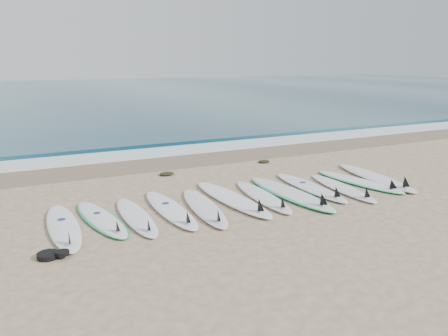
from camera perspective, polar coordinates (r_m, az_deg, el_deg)
name	(u,v)px	position (r m, az deg, el deg)	size (l,w,h in m)	color
ground	(248,201)	(9.21, 3.14, -4.32)	(120.00, 120.00, 0.00)	tan
ocean	(65,94)	(40.46, -20.01, 9.10)	(120.00, 55.00, 0.03)	#225565
wet_sand_band	(180,161)	(12.81, -5.76, 0.91)	(120.00, 1.80, 0.01)	#74644D
foam_band	(165,152)	(14.10, -7.73, 2.13)	(120.00, 1.40, 0.04)	silver
wave_crest	(151,143)	(15.50, -9.49, 3.25)	(120.00, 1.00, 0.10)	#225565
surfboard_0	(64,227)	(8.16, -20.21, -7.23)	(0.53, 2.52, 0.32)	white
surfboard_1	(102,219)	(8.38, -15.69, -6.41)	(0.89, 2.38, 0.29)	white
surfboard_2	(137,217)	(8.31, -11.33, -6.28)	(0.49, 2.34, 0.30)	white
surfboard_3	(171,209)	(8.58, -6.93, -5.40)	(0.57, 2.57, 0.33)	white
surfboard_4	(205,207)	(8.64, -2.53, -5.17)	(0.81, 2.57, 0.32)	silver
surfboard_5	(233,199)	(9.12, 1.24, -4.06)	(0.81, 2.89, 0.37)	white
surfboard_6	(264,197)	(9.34, 5.19, -3.74)	(0.71, 2.50, 0.32)	white
surfboard_7	(291,193)	(9.63, 8.77, -3.29)	(0.83, 2.95, 0.37)	silver
surfboard_8	(311,187)	(10.16, 11.32, -2.48)	(0.59, 2.64, 0.34)	white
surfboard_9	(343,188)	(10.28, 15.33, -2.54)	(0.73, 2.45, 0.31)	white
surfboard_10	(360,182)	(10.95, 17.34, -1.71)	(1.00, 2.55, 0.32)	white
surfboard_11	(377,177)	(11.40, 19.34, -1.17)	(0.95, 2.96, 0.37)	white
seaweed_near	(167,174)	(11.30, -7.50, -0.75)	(0.39, 0.30, 0.08)	black
seaweed_far	(264,161)	(12.62, 5.25, 0.85)	(0.35, 0.28, 0.07)	black
leash_coil	(51,255)	(7.14, -21.64, -10.50)	(0.46, 0.36, 0.11)	black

